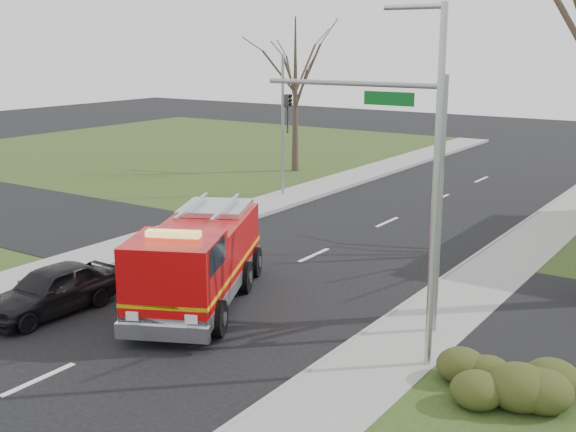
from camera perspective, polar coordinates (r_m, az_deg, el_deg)
The scene contains 10 objects.
ground at distance 21.71m, azimuth -6.39°, elevation -6.89°, with size 120.00×120.00×0.00m, color black.
sidewalk_right at distance 18.56m, azimuth 8.66°, elevation -10.36°, with size 2.40×80.00×0.15m, color gray.
sidewalk_left at distance 25.94m, azimuth -16.96°, elevation -3.81°, with size 2.40×80.00×0.15m, color gray.
hedge_corner at distance 16.60m, azimuth 16.15°, elevation -11.84°, with size 2.80×2.00×0.90m, color #273112.
bare_tree_left at distance 42.45m, azimuth 0.58°, elevation 10.85°, with size 4.50×4.50×9.00m.
traffic_signal_mast at distance 18.98m, azimuth 8.40°, elevation 4.79°, with size 5.29×0.18×6.80m.
streetlight_pole at distance 16.43m, azimuth 11.43°, elevation 2.77°, with size 1.48×0.16×8.40m.
utility_pole_far at distance 35.86m, azimuth -0.41°, elevation 7.06°, with size 0.14×0.14×7.00m, color gray.
fire_engine at distance 21.32m, azimuth -7.17°, elevation -3.69°, with size 5.14×7.32×2.81m.
parked_car_maroon at distance 21.71m, azimuth -18.21°, elevation -5.55°, with size 1.66×4.12×1.40m, color black.
Camera 1 is at (13.25, -15.46, 7.54)m, focal length 45.00 mm.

